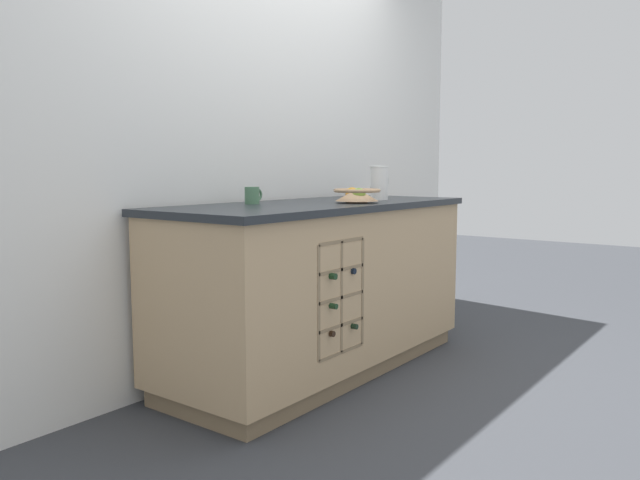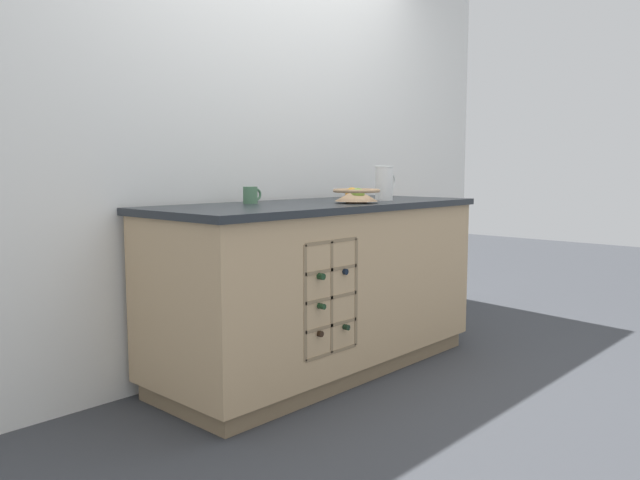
% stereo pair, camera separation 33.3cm
% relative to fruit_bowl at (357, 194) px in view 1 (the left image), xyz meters
% --- Properties ---
extents(ground_plane, '(14.00, 14.00, 0.00)m').
position_rel_fruit_bowl_xyz_m(ground_plane, '(-0.09, 0.17, -0.96)').
color(ground_plane, '#383A3F').
extents(back_wall, '(4.40, 0.06, 2.55)m').
position_rel_fruit_bowl_xyz_m(back_wall, '(-0.09, 0.60, 0.32)').
color(back_wall, white).
rests_on(back_wall, ground_plane).
extents(kitchen_island, '(1.94, 0.76, 0.91)m').
position_rel_fruit_bowl_xyz_m(kitchen_island, '(-0.10, 0.17, -0.50)').
color(kitchen_island, '#8B7354').
rests_on(kitchen_island, ground_plane).
extents(fruit_bowl, '(0.25, 0.25, 0.08)m').
position_rel_fruit_bowl_xyz_m(fruit_bowl, '(0.00, 0.00, 0.00)').
color(fruit_bowl, tan).
rests_on(fruit_bowl, kitchen_island).
extents(white_pitcher, '(0.16, 0.11, 0.19)m').
position_rel_fruit_bowl_xyz_m(white_pitcher, '(0.32, 0.06, 0.06)').
color(white_pitcher, white).
rests_on(white_pitcher, kitchen_island).
extents(ceramic_mug, '(0.11, 0.07, 0.09)m').
position_rel_fruit_bowl_xyz_m(ceramic_mug, '(-0.41, 0.36, -0.00)').
color(ceramic_mug, '#4C7A56').
rests_on(ceramic_mug, kitchen_island).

